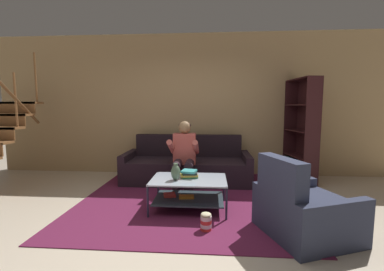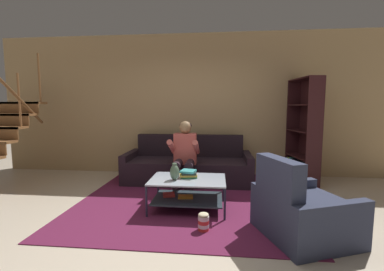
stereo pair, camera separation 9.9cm
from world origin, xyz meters
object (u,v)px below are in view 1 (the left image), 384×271
at_px(couch, 187,166).
at_px(popcorn_tub, 206,222).
at_px(person_seated_center, 184,153).
at_px(vase, 176,172).
at_px(coffee_table, 188,189).
at_px(book_stack, 189,174).
at_px(armchair, 303,211).
at_px(bookshelf, 301,145).

relative_size(couch, popcorn_tub, 10.99).
height_order(person_seated_center, vase, person_seated_center).
bearing_deg(coffee_table, person_seated_center, 99.81).
relative_size(couch, person_seated_center, 2.01).
bearing_deg(book_stack, couch, 96.77).
distance_m(couch, popcorn_tub, 2.03).
bearing_deg(book_stack, person_seated_center, 101.48).
xyz_separation_m(armchair, popcorn_tub, (-1.06, 0.03, -0.17)).
height_order(person_seated_center, armchair, person_seated_center).
relative_size(person_seated_center, armchair, 1.05).
bearing_deg(person_seated_center, couch, 90.00).
xyz_separation_m(coffee_table, vase, (-0.16, -0.08, 0.25)).
distance_m(couch, person_seated_center, 0.64).
bearing_deg(book_stack, armchair, -28.51).
bearing_deg(book_stack, coffee_table, -98.08).
distance_m(person_seated_center, coffee_table, 0.91).
bearing_deg(bookshelf, coffee_table, -142.87).
bearing_deg(bookshelf, book_stack, -144.07).
distance_m(coffee_table, book_stack, 0.21).
distance_m(person_seated_center, vase, 0.91).
bearing_deg(armchair, person_seated_center, 134.92).
bearing_deg(vase, armchair, -20.78).
distance_m(bookshelf, armchair, 2.31).
distance_m(coffee_table, popcorn_tub, 0.69).
xyz_separation_m(person_seated_center, coffee_table, (0.14, -0.83, -0.35)).
bearing_deg(couch, coffee_table, -84.01).
xyz_separation_m(person_seated_center, book_stack, (0.15, -0.76, -0.16)).
bearing_deg(popcorn_tub, book_stack, 109.89).
bearing_deg(bookshelf, couch, -175.88).
height_order(person_seated_center, coffee_table, person_seated_center).
relative_size(vase, book_stack, 0.86).
bearing_deg(coffee_table, couch, 95.99).
height_order(armchair, popcorn_tub, armchair).
bearing_deg(armchair, coffee_table, 154.16).
xyz_separation_m(person_seated_center, bookshelf, (2.15, 0.69, 0.06)).
height_order(vase, book_stack, vase).
height_order(person_seated_center, book_stack, person_seated_center).
relative_size(person_seated_center, coffee_table, 1.15).
bearing_deg(book_stack, bookshelf, 35.93).
relative_size(vase, popcorn_tub, 1.07).
height_order(book_stack, armchair, armchair).
bearing_deg(popcorn_tub, coffee_table, 112.84).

